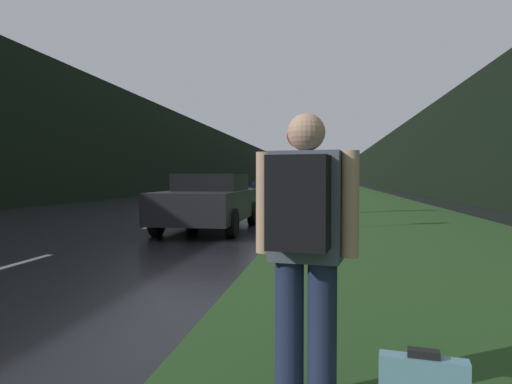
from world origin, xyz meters
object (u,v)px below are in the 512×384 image
at_px(hitchhiker_with_backpack, 304,242).
at_px(car_passing_far, 288,186).
at_px(car_oncoming, 264,184).
at_px(delivery_truck, 294,175).
at_px(stop_sign, 300,165).
at_px(car_passing_near, 210,201).

distance_m(hitchhiker_with_backpack, car_passing_far, 32.79).
distance_m(car_oncoming, delivery_truck, 43.64).
relative_size(stop_sign, car_passing_far, 0.62).
relative_size(stop_sign, delivery_truck, 0.30).
bearing_deg(delivery_truck, stop_sign, -85.84).
distance_m(car_passing_far, delivery_truck, 55.35).
bearing_deg(car_passing_far, stop_sign, 95.34).
xyz_separation_m(car_oncoming, delivery_truck, (-0.00, 43.62, 1.10)).
distance_m(hitchhiker_with_backpack, delivery_truck, 88.13).
xyz_separation_m(car_passing_far, delivery_truck, (-3.52, 55.23, 1.08)).
height_order(hitchhiker_with_backpack, car_oncoming, hitchhiker_with_backpack).
bearing_deg(delivery_truck, hitchhiker_with_backpack, -85.91).
bearing_deg(stop_sign, car_oncoming, 99.20).
relative_size(car_oncoming, delivery_truck, 0.47).
xyz_separation_m(hitchhiker_with_backpack, car_passing_near, (-2.77, 8.61, -0.23)).
xyz_separation_m(stop_sign, car_oncoming, (-5.76, 35.52, -0.93)).
xyz_separation_m(stop_sign, delivery_truck, (-5.76, 79.15, 0.17)).
bearing_deg(car_passing_near, delivery_truck, -87.46).
xyz_separation_m(stop_sign, hitchhiker_with_backpack, (0.53, -8.75, -0.65)).
xyz_separation_m(car_passing_near, car_passing_far, (0.00, 24.06, -0.03)).
height_order(hitchhiker_with_backpack, car_passing_far, hitchhiker_with_backpack).
height_order(stop_sign, delivery_truck, delivery_truck).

